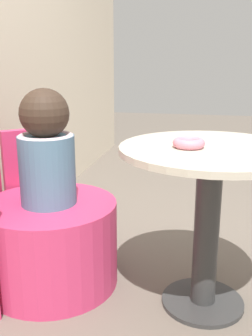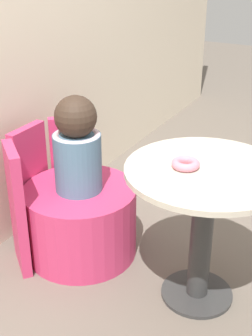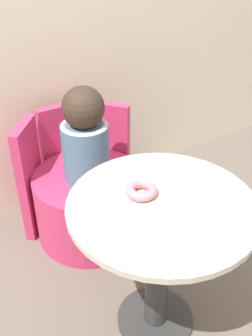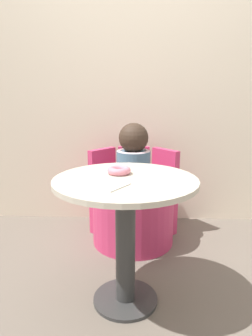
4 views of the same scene
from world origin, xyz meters
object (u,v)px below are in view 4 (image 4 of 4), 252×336
(round_table, at_px, (125,213))
(tub_chair, at_px, (133,217))
(donut, at_px, (119,170))
(child_figure, at_px, (133,160))

(round_table, distance_m, tub_chair, 0.75)
(donut, bearing_deg, round_table, -67.09)
(child_figure, height_order, donut, child_figure)
(round_table, distance_m, donut, 0.22)
(tub_chair, relative_size, donut, 4.95)
(round_table, xyz_separation_m, donut, (-0.04, 0.08, 0.20))
(tub_chair, bearing_deg, donut, -96.43)
(round_table, distance_m, child_figure, 0.70)
(round_table, height_order, child_figure, child_figure)
(child_figure, bearing_deg, donut, -96.43)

